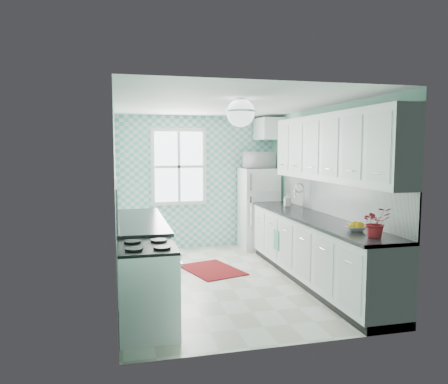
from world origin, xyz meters
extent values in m
cube|color=silver|center=(0.00, 0.00, -0.01)|extent=(3.00, 4.40, 0.02)
cube|color=white|center=(0.00, 0.00, 2.51)|extent=(3.00, 4.40, 0.02)
cube|color=#84C5AD|center=(0.00, 2.21, 1.25)|extent=(3.00, 0.02, 2.50)
cube|color=#84C5AD|center=(0.00, -2.21, 1.25)|extent=(3.00, 0.02, 2.50)
cube|color=#84C5AD|center=(-1.51, 0.00, 1.25)|extent=(0.02, 4.40, 2.50)
cube|color=#84C5AD|center=(1.51, 0.00, 1.25)|extent=(0.02, 4.40, 2.50)
cube|color=#62C2B7|center=(0.00, 2.19, 1.25)|extent=(3.00, 0.01, 2.50)
cube|color=white|center=(-0.35, 2.17, 1.55)|extent=(1.04, 0.05, 1.44)
cube|color=white|center=(-0.35, 2.15, 1.55)|extent=(0.90, 0.02, 1.30)
cube|color=white|center=(1.49, -0.40, 1.20)|extent=(0.02, 3.60, 0.51)
cube|color=white|center=(-1.49, -0.07, 1.20)|extent=(0.02, 2.15, 0.51)
cube|color=white|center=(1.33, -0.60, 1.90)|extent=(0.33, 3.20, 0.90)
cube|color=white|center=(1.30, 1.83, 2.25)|extent=(0.40, 0.74, 0.40)
cylinder|color=silver|center=(0.00, -0.80, 2.48)|extent=(0.14, 0.14, 0.04)
cylinder|color=silver|center=(0.00, -0.80, 2.41)|extent=(0.02, 0.02, 0.12)
sphere|color=white|center=(0.00, -0.80, 2.32)|extent=(0.34, 0.34, 0.34)
cube|color=white|center=(1.20, -0.40, 0.45)|extent=(0.60, 3.60, 0.90)
cube|color=black|center=(1.19, -0.40, 0.92)|extent=(0.63, 3.60, 0.04)
cube|color=white|center=(-1.20, -0.07, 0.45)|extent=(0.60, 2.15, 0.90)
cube|color=black|center=(-1.19, -0.07, 0.92)|extent=(0.63, 2.15, 0.04)
cube|color=white|center=(1.11, 1.83, 0.76)|extent=(0.66, 0.63, 1.52)
cube|color=silver|center=(1.11, 1.51, 1.11)|extent=(0.65, 0.01, 0.02)
cube|color=silver|center=(0.85, 1.49, 1.29)|extent=(0.03, 0.03, 0.30)
cube|color=silver|center=(0.85, 1.49, 0.76)|extent=(0.03, 0.03, 0.54)
cube|color=white|center=(-1.20, -1.55, 0.45)|extent=(0.58, 0.74, 0.88)
cube|color=black|center=(-1.20, -1.55, 0.89)|extent=(0.58, 0.74, 0.03)
cube|color=black|center=(-0.90, -1.55, 0.51)|extent=(0.01, 0.49, 0.29)
cube|color=silver|center=(1.20, 0.43, 0.92)|extent=(0.54, 0.45, 0.12)
cylinder|color=silver|center=(1.39, 0.43, 1.12)|extent=(0.02, 0.02, 0.30)
torus|color=silver|center=(1.32, 0.43, 1.31)|extent=(0.16, 0.02, 0.16)
cube|color=maroon|center=(-0.07, 0.52, 0.01)|extent=(0.98, 1.18, 0.02)
cube|color=#5C9F91|center=(0.89, 0.28, 0.48)|extent=(0.09, 0.19, 0.31)
imported|color=white|center=(1.20, -1.48, 0.97)|extent=(0.30, 0.30, 0.06)
imported|color=#AF0705|center=(1.20, -1.88, 1.10)|extent=(0.32, 0.28, 0.33)
imported|color=#99C3CC|center=(1.25, 0.74, 1.05)|extent=(0.10, 0.11, 0.21)
imported|color=silver|center=(1.11, 1.83, 1.67)|extent=(0.58, 0.41, 0.31)
camera|label=1|loc=(-1.48, -5.96, 1.89)|focal=35.00mm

